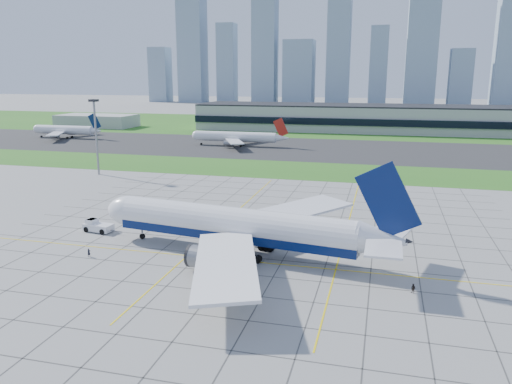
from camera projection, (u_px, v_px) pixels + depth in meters
ground at (241, 257)px, 94.15m from camera, size 1400.00×1400.00×0.00m
grass_median at (311, 171)px, 179.00m from camera, size 700.00×35.00×0.04m
asphalt_taxiway at (328, 149)px, 230.85m from camera, size 700.00×75.00×0.04m
grass_far at (346, 126)px, 334.55m from camera, size 700.00×145.00×0.04m
apron_markings at (258, 239)px, 104.50m from camera, size 120.00×130.00×0.03m
terminal at (411, 119)px, 299.34m from camera, size 260.00×43.00×15.80m
service_block at (97, 121)px, 330.10m from camera, size 50.00×25.00×8.00m
light_mast at (96, 127)px, 168.75m from camera, size 2.50×2.50×25.60m
city_skyline at (359, 52)px, 573.01m from camera, size 523.00×32.40×160.00m
airliner at (237, 226)px, 94.97m from camera, size 62.72×63.13×19.81m
pushback_tug at (97, 226)px, 109.26m from camera, size 9.59×4.09×2.63m
crew_near at (89, 253)px, 94.00m from camera, size 0.61×0.69×1.60m
crew_far at (413, 289)px, 78.13m from camera, size 0.98×0.94×1.60m
distant_jet_0 at (65, 130)px, 270.85m from camera, size 39.36×42.66×14.08m
distant_jet_1 at (237, 137)px, 240.65m from camera, size 45.84×42.66×14.08m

